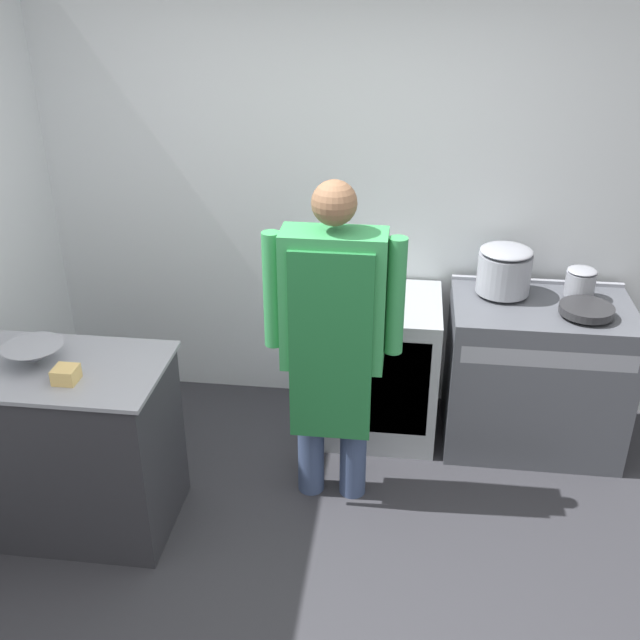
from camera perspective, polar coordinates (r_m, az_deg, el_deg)
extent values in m
plane|color=#2D2D33|center=(3.57, -2.40, -21.35)|extent=(14.00, 14.00, 0.00)
cube|color=silver|center=(4.44, 1.20, 9.63)|extent=(8.00, 0.05, 2.70)
cube|color=#2D2D33|center=(3.93, -18.68, -9.19)|extent=(1.00, 0.60, 0.89)
cube|color=gray|center=(3.69, -19.69, -3.46)|extent=(1.04, 0.63, 0.02)
cube|color=#4C4F56|center=(4.48, 15.99, -4.02)|extent=(0.98, 0.65, 0.88)
cube|color=gray|center=(4.08, 17.03, -2.80)|extent=(0.91, 0.03, 0.10)
cube|color=gray|center=(4.55, 16.21, 2.86)|extent=(0.98, 0.03, 0.02)
cube|color=#93999E|center=(4.45, 4.51, -3.46)|extent=(0.68, 0.65, 0.84)
cube|color=silver|center=(4.16, 4.30, -5.13)|extent=(0.58, 0.02, 0.59)
cylinder|color=#38476B|center=(3.95, -0.70, -8.18)|extent=(0.14, 0.14, 0.79)
cylinder|color=#38476B|center=(3.93, 2.58, -8.40)|extent=(0.14, 0.14, 0.79)
cube|color=#338C4C|center=(3.56, 1.03, 1.53)|extent=(0.50, 0.22, 0.69)
cube|color=#1E6633|center=(3.55, 0.79, -2.32)|extent=(0.40, 0.02, 0.99)
cylinder|color=#338C4C|center=(3.59, -3.65, 2.27)|extent=(0.09, 0.09, 0.59)
cylinder|color=#338C4C|center=(3.53, 5.79, 1.78)|extent=(0.09, 0.09, 0.59)
sphere|color=brown|center=(3.38, 1.09, 8.91)|extent=(0.21, 0.21, 0.21)
cone|color=gray|center=(3.72, -20.97, -2.43)|extent=(0.28, 0.28, 0.09)
cube|color=#D8B266|center=(3.52, -18.79, -3.96)|extent=(0.10, 0.10, 0.07)
cylinder|color=gray|center=(4.30, 13.84, 3.48)|extent=(0.30, 0.30, 0.22)
ellipsoid|color=gray|center=(4.25, 14.03, 5.12)|extent=(0.29, 0.29, 0.05)
cylinder|color=#262628|center=(4.20, 19.65, 0.76)|extent=(0.29, 0.29, 0.04)
cylinder|color=gray|center=(4.38, 19.20, 2.61)|extent=(0.16, 0.16, 0.14)
ellipsoid|color=gray|center=(4.35, 19.36, 3.57)|extent=(0.16, 0.16, 0.03)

